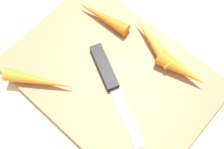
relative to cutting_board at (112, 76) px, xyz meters
name	(u,v)px	position (x,y,z in m)	size (l,w,h in m)	color
ground_plane	(112,77)	(0.00, 0.00, -0.01)	(1.40, 1.40, 0.00)	#C6B793
cutting_board	(112,76)	(0.00, 0.00, 0.00)	(0.36, 0.26, 0.01)	#99704C
knife	(108,72)	(-0.01, 0.00, 0.01)	(0.19, 0.10, 0.01)	#B7B7BC
carrot_short	(102,17)	(-0.09, 0.07, 0.02)	(0.02, 0.02, 0.11)	orange
carrot_shortest	(182,70)	(0.09, 0.08, 0.02)	(0.03, 0.03, 0.09)	orange
carrot_longest	(39,81)	(-0.08, -0.10, 0.02)	(0.02, 0.02, 0.13)	orange
carrot_long	(153,42)	(0.02, 0.09, 0.02)	(0.03, 0.03, 0.11)	orange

